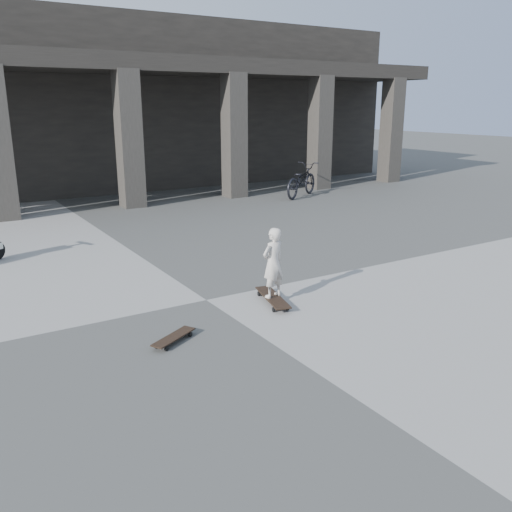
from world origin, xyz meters
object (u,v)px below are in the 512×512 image
longboard (273,298)px  skateboard_spare (174,338)px  bicycle (301,180)px  child (273,263)px

longboard → skateboard_spare: 1.99m
longboard → bicycle: size_ratio=0.51×
longboard → child: 0.58m
skateboard_spare → child: bearing=-13.2°
bicycle → longboard: bearing=111.6°
skateboard_spare → bicycle: bearing=16.7°
child → bicycle: 10.22m
longboard → skateboard_spare: bearing=120.2°
longboard → bicycle: (6.40, 7.97, 0.48)m
skateboard_spare → longboard: bearing=-13.2°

